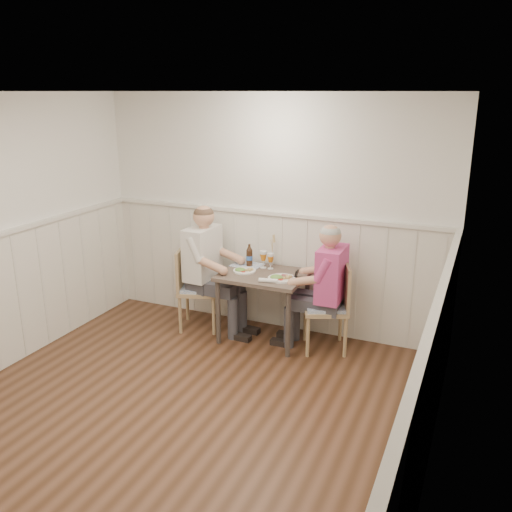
# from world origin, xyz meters

# --- Properties ---
(ground_plane) EXTENTS (4.50, 4.50, 0.00)m
(ground_plane) POSITION_xyz_m (0.00, 0.00, 0.00)
(ground_plane) COLOR #432816
(room_shell) EXTENTS (4.04, 4.54, 2.60)m
(room_shell) POSITION_xyz_m (0.00, 0.00, 1.52)
(room_shell) COLOR white
(room_shell) RESTS_ON ground
(wainscot) EXTENTS (4.00, 4.49, 1.34)m
(wainscot) POSITION_xyz_m (0.00, 0.69, 0.69)
(wainscot) COLOR white
(wainscot) RESTS_ON ground
(dining_table) EXTENTS (0.89, 0.70, 0.75)m
(dining_table) POSITION_xyz_m (0.09, 1.84, 0.65)
(dining_table) COLOR #50463F
(dining_table) RESTS_ON ground
(chair_right) EXTENTS (0.58, 0.58, 0.94)m
(chair_right) POSITION_xyz_m (0.83, 1.89, 0.51)
(chair_right) COLOR tan
(chair_right) RESTS_ON ground
(chair_left) EXTENTS (0.56, 0.56, 0.93)m
(chair_left) POSITION_xyz_m (-0.74, 1.81, 0.51)
(chair_left) COLOR tan
(chair_left) RESTS_ON ground
(man_in_pink) EXTENTS (0.63, 0.44, 1.37)m
(man_in_pink) POSITION_xyz_m (0.79, 1.86, 0.57)
(man_in_pink) COLOR #3F3F47
(man_in_pink) RESTS_ON ground
(diner_cream) EXTENTS (0.68, 0.48, 1.45)m
(diner_cream) POSITION_xyz_m (-0.59, 1.83, 0.61)
(diner_cream) COLOR #3F3F47
(diner_cream) RESTS_ON ground
(plate_man) EXTENTS (0.28, 0.28, 0.07)m
(plate_man) POSITION_xyz_m (0.32, 1.74, 0.77)
(plate_man) COLOR white
(plate_man) RESTS_ON dining_table
(plate_diner) EXTENTS (0.25, 0.25, 0.06)m
(plate_diner) POSITION_xyz_m (-0.13, 1.81, 0.77)
(plate_diner) COLOR white
(plate_diner) RESTS_ON dining_table
(beer_glass_a) EXTENTS (0.07, 0.07, 0.18)m
(beer_glass_a) POSITION_xyz_m (0.10, 2.01, 0.87)
(beer_glass_a) COLOR silver
(beer_glass_a) RESTS_ON dining_table
(beer_glass_b) EXTENTS (0.08, 0.08, 0.19)m
(beer_glass_b) POSITION_xyz_m (0.02, 2.01, 0.88)
(beer_glass_b) COLOR silver
(beer_glass_b) RESTS_ON dining_table
(beer_bottle) EXTENTS (0.07, 0.07, 0.25)m
(beer_bottle) POSITION_xyz_m (-0.15, 2.01, 0.86)
(beer_bottle) COLOR #331F12
(beer_bottle) RESTS_ON dining_table
(rolled_napkin) EXTENTS (0.20, 0.08, 0.04)m
(rolled_napkin) POSITION_xyz_m (0.24, 1.60, 0.77)
(rolled_napkin) COLOR white
(rolled_napkin) RESTS_ON dining_table
(grass_vase) EXTENTS (0.04, 0.04, 0.37)m
(grass_vase) POSITION_xyz_m (0.06, 2.15, 0.92)
(grass_vase) COLOR silver
(grass_vase) RESTS_ON dining_table
(gingham_mat) EXTENTS (0.35, 0.29, 0.01)m
(gingham_mat) POSITION_xyz_m (-0.19, 2.03, 0.75)
(gingham_mat) COLOR #5C7CB2
(gingham_mat) RESTS_ON dining_table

